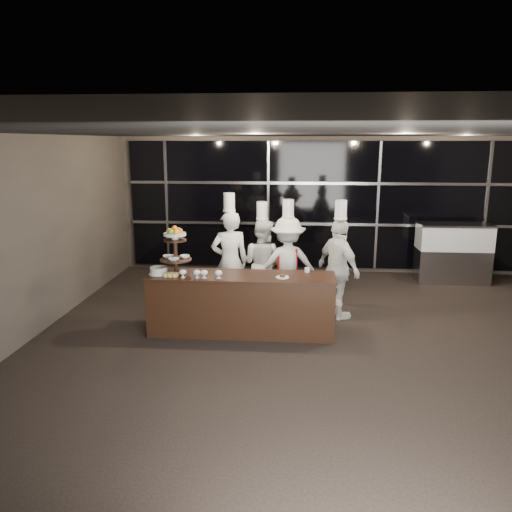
# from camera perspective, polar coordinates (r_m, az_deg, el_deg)

# --- Properties ---
(room) EXTENTS (10.00, 10.00, 10.00)m
(room) POSITION_cam_1_polar(r_m,az_deg,el_deg) (6.32, 9.75, 0.04)
(room) COLOR black
(room) RESTS_ON ground
(window_wall) EXTENTS (8.60, 0.10, 2.80)m
(window_wall) POSITION_cam_1_polar(r_m,az_deg,el_deg) (11.17, 7.60, 5.72)
(window_wall) COLOR black
(window_wall) RESTS_ON ground
(buffet_counter) EXTENTS (2.84, 0.74, 0.92)m
(buffet_counter) POSITION_cam_1_polar(r_m,az_deg,el_deg) (7.68, -1.68, -5.46)
(buffet_counter) COLOR black
(buffet_counter) RESTS_ON ground
(display_stand) EXTENTS (0.48, 0.48, 0.74)m
(display_stand) POSITION_cam_1_polar(r_m,az_deg,el_deg) (7.63, -9.21, 1.04)
(display_stand) COLOR black
(display_stand) RESTS_ON buffet_counter
(compotes) EXTENTS (0.65, 0.11, 0.12)m
(compotes) POSITION_cam_1_polar(r_m,az_deg,el_deg) (7.40, -6.37, -1.91)
(compotes) COLOR silver
(compotes) RESTS_ON buffet_counter
(layer_cake) EXTENTS (0.30, 0.30, 0.11)m
(layer_cake) POSITION_cam_1_polar(r_m,az_deg,el_deg) (7.73, -11.06, -1.66)
(layer_cake) COLOR white
(layer_cake) RESTS_ON buffet_counter
(pastry_squares) EXTENTS (0.19, 0.13, 0.05)m
(pastry_squares) POSITION_cam_1_polar(r_m,az_deg,el_deg) (7.57, -9.68, -2.11)
(pastry_squares) COLOR #E5D770
(pastry_squares) RESTS_ON buffet_counter
(small_plate) EXTENTS (0.20, 0.20, 0.05)m
(small_plate) POSITION_cam_1_polar(r_m,az_deg,el_deg) (7.41, 3.03, -2.37)
(small_plate) COLOR white
(small_plate) RESTS_ON buffet_counter
(chef_cup) EXTENTS (0.08, 0.08, 0.07)m
(chef_cup) POSITION_cam_1_polar(r_m,az_deg,el_deg) (7.74, 5.87, -1.60)
(chef_cup) COLOR white
(chef_cup) RESTS_ON buffet_counter
(display_case) EXTENTS (1.47, 0.64, 1.24)m
(display_case) POSITION_cam_1_polar(r_m,az_deg,el_deg) (11.16, 21.58, 0.65)
(display_case) COLOR #A5A5AA
(display_case) RESTS_ON ground
(chef_a) EXTENTS (0.74, 0.60, 2.06)m
(chef_a) POSITION_cam_1_polar(r_m,az_deg,el_deg) (8.53, -3.01, -0.52)
(chef_a) COLOR white
(chef_a) RESTS_ON ground
(chef_b) EXTENTS (0.94, 0.85, 1.89)m
(chef_b) POSITION_cam_1_polar(r_m,az_deg,el_deg) (8.79, 0.69, -0.76)
(chef_b) COLOR white
(chef_b) RESTS_ON ground
(chef_c) EXTENTS (1.13, 0.73, 1.94)m
(chef_c) POSITION_cam_1_polar(r_m,az_deg,el_deg) (8.60, 3.61, -0.91)
(chef_c) COLOR white
(chef_c) RESTS_ON ground
(chef_d) EXTENTS (0.89, 1.04, 1.98)m
(chef_d) POSITION_cam_1_polar(r_m,az_deg,el_deg) (8.31, 9.42, -1.39)
(chef_d) COLOR silver
(chef_d) RESTS_ON ground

